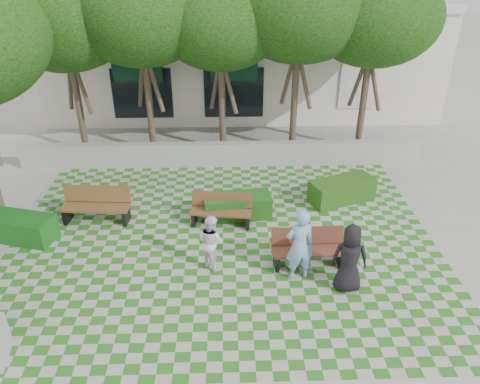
{
  "coord_description": "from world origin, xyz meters",
  "views": [
    {
      "loc": [
        0.14,
        -9.88,
        7.68
      ],
      "look_at": [
        0.5,
        1.5,
        1.4
      ],
      "focal_mm": 35.0,
      "sensor_mm": 36.0,
      "label": 1
    }
  ],
  "objects_px": {
    "bench_west": "(96,206)",
    "hedge_west": "(18,227)",
    "bench_east": "(308,248)",
    "bench_mid": "(221,210)",
    "person_dark": "(350,258)",
    "hedge_east": "(342,190)",
    "person_white": "(211,241)",
    "hedge_midright": "(237,206)",
    "person_blue": "(300,245)"
  },
  "relations": [
    {
      "from": "hedge_midright",
      "to": "person_blue",
      "type": "distance_m",
      "value": 3.41
    },
    {
      "from": "hedge_midright",
      "to": "person_dark",
      "type": "bearing_deg",
      "value": -53.25
    },
    {
      "from": "bench_west",
      "to": "hedge_midright",
      "type": "bearing_deg",
      "value": 5.52
    },
    {
      "from": "bench_west",
      "to": "bench_mid",
      "type": "bearing_deg",
      "value": -0.62
    },
    {
      "from": "bench_east",
      "to": "bench_west",
      "type": "relative_size",
      "value": 0.93
    },
    {
      "from": "person_dark",
      "to": "bench_mid",
      "type": "bearing_deg",
      "value": -36.65
    },
    {
      "from": "bench_west",
      "to": "hedge_west",
      "type": "relative_size",
      "value": 0.99
    },
    {
      "from": "bench_east",
      "to": "hedge_midright",
      "type": "distance_m",
      "value": 3.05
    },
    {
      "from": "person_white",
      "to": "person_dark",
      "type": "bearing_deg",
      "value": -150.96
    },
    {
      "from": "hedge_east",
      "to": "hedge_west",
      "type": "bearing_deg",
      "value": -169.02
    },
    {
      "from": "person_white",
      "to": "person_blue",
      "type": "bearing_deg",
      "value": -148.3
    },
    {
      "from": "hedge_west",
      "to": "person_white",
      "type": "xyz_separation_m",
      "value": [
        5.55,
        -1.45,
        0.4
      ]
    },
    {
      "from": "bench_east",
      "to": "person_dark",
      "type": "xyz_separation_m",
      "value": [
        0.8,
        -1.01,
        0.42
      ]
    },
    {
      "from": "bench_east",
      "to": "bench_mid",
      "type": "distance_m",
      "value": 3.07
    },
    {
      "from": "person_dark",
      "to": "hedge_east",
      "type": "bearing_deg",
      "value": -92.92
    },
    {
      "from": "bench_west",
      "to": "person_white",
      "type": "relative_size",
      "value": 1.35
    },
    {
      "from": "bench_west",
      "to": "hedge_west",
      "type": "bearing_deg",
      "value": -151.69
    },
    {
      "from": "hedge_east",
      "to": "person_white",
      "type": "xyz_separation_m",
      "value": [
        -4.18,
        -3.33,
        0.39
      ]
    },
    {
      "from": "bench_mid",
      "to": "person_white",
      "type": "relative_size",
      "value": 1.24
    },
    {
      "from": "bench_mid",
      "to": "person_white",
      "type": "distance_m",
      "value": 2.08
    },
    {
      "from": "bench_mid",
      "to": "person_white",
      "type": "height_order",
      "value": "person_white"
    },
    {
      "from": "bench_west",
      "to": "person_blue",
      "type": "height_order",
      "value": "person_blue"
    },
    {
      "from": "bench_mid",
      "to": "hedge_west",
      "type": "relative_size",
      "value": 0.9
    },
    {
      "from": "hedge_east",
      "to": "hedge_west",
      "type": "xyz_separation_m",
      "value": [
        -9.73,
        -1.89,
        -0.01
      ]
    },
    {
      "from": "hedge_east",
      "to": "person_white",
      "type": "relative_size",
      "value": 1.39
    },
    {
      "from": "bench_east",
      "to": "hedge_east",
      "type": "relative_size",
      "value": 0.91
    },
    {
      "from": "bench_west",
      "to": "hedge_east",
      "type": "distance_m",
      "value": 7.76
    },
    {
      "from": "hedge_east",
      "to": "person_blue",
      "type": "distance_m",
      "value": 4.41
    },
    {
      "from": "hedge_west",
      "to": "hedge_east",
      "type": "bearing_deg",
      "value": 10.98
    },
    {
      "from": "person_blue",
      "to": "person_dark",
      "type": "distance_m",
      "value": 1.23
    },
    {
      "from": "bench_east",
      "to": "hedge_west",
      "type": "bearing_deg",
      "value": 167.38
    },
    {
      "from": "person_blue",
      "to": "hedge_east",
      "type": "bearing_deg",
      "value": -128.69
    },
    {
      "from": "hedge_east",
      "to": "hedge_midright",
      "type": "bearing_deg",
      "value": -165.78
    },
    {
      "from": "bench_mid",
      "to": "person_blue",
      "type": "relative_size",
      "value": 0.96
    },
    {
      "from": "hedge_midright",
      "to": "person_dark",
      "type": "xyz_separation_m",
      "value": [
        2.59,
        -3.47,
        0.54
      ]
    },
    {
      "from": "person_blue",
      "to": "hedge_midright",
      "type": "bearing_deg",
      "value": -75.98
    },
    {
      "from": "person_white",
      "to": "bench_mid",
      "type": "bearing_deg",
      "value": -51.03
    },
    {
      "from": "bench_west",
      "to": "hedge_midright",
      "type": "height_order",
      "value": "bench_west"
    },
    {
      "from": "bench_mid",
      "to": "hedge_east",
      "type": "distance_m",
      "value": 4.14
    },
    {
      "from": "person_blue",
      "to": "bench_east",
      "type": "bearing_deg",
      "value": -133.01
    },
    {
      "from": "bench_west",
      "to": "person_white",
      "type": "xyz_separation_m",
      "value": [
        3.52,
        -2.36,
        0.25
      ]
    },
    {
      "from": "bench_west",
      "to": "hedge_east",
      "type": "height_order",
      "value": "bench_west"
    },
    {
      "from": "hedge_west",
      "to": "person_white",
      "type": "height_order",
      "value": "person_white"
    },
    {
      "from": "hedge_east",
      "to": "person_dark",
      "type": "relative_size",
      "value": 1.18
    },
    {
      "from": "bench_east",
      "to": "person_blue",
      "type": "height_order",
      "value": "person_blue"
    },
    {
      "from": "person_white",
      "to": "hedge_midright",
      "type": "bearing_deg",
      "value": -60.93
    },
    {
      "from": "hedge_west",
      "to": "bench_west",
      "type": "bearing_deg",
      "value": 24.2
    },
    {
      "from": "hedge_midright",
      "to": "hedge_west",
      "type": "relative_size",
      "value": 0.97
    },
    {
      "from": "hedge_east",
      "to": "hedge_midright",
      "type": "height_order",
      "value": "hedge_east"
    },
    {
      "from": "hedge_east",
      "to": "bench_east",
      "type": "bearing_deg",
      "value": -116.26
    }
  ]
}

